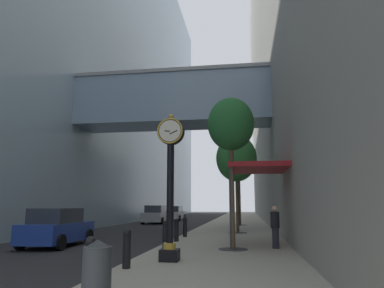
{
  "coord_description": "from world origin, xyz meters",
  "views": [
    {
      "loc": [
        3.56,
        -3.87,
        1.82
      ],
      "look_at": [
        0.79,
        14.45,
        4.97
      ],
      "focal_mm": 33.13,
      "sensor_mm": 36.0,
      "label": 1
    }
  ],
  "objects_px": {
    "bollard_second": "(127,247)",
    "street_tree_near": "(231,126)",
    "street_tree_mid_far": "(239,161)",
    "car_white_near": "(174,213)",
    "trash_bin": "(97,269)",
    "car_blue_far": "(57,228)",
    "bollard_sixth": "(185,226)",
    "bollard_fifth": "(176,229)",
    "bollard_fourth": "(165,233)",
    "bollard_nearest": "(90,261)",
    "street_tree_mid_near": "(236,159)",
    "street_clock": "(170,178)",
    "car_silver_mid": "(156,215)",
    "pedestrian_walking": "(275,226)"
  },
  "relations": [
    {
      "from": "car_silver_mid",
      "to": "car_blue_far",
      "type": "xyz_separation_m",
      "value": [
        0.27,
        -18.55,
        -0.03
      ]
    },
    {
      "from": "street_tree_mid_far",
      "to": "trash_bin",
      "type": "distance_m",
      "value": 23.82
    },
    {
      "from": "bollard_second",
      "to": "street_clock",
      "type": "bearing_deg",
      "value": 56.99
    },
    {
      "from": "bollard_second",
      "to": "bollard_sixth",
      "type": "xyz_separation_m",
      "value": [
        0.0,
        9.21,
        0.0
      ]
    },
    {
      "from": "street_tree_mid_far",
      "to": "car_white_near",
      "type": "distance_m",
      "value": 13.58
    },
    {
      "from": "car_silver_mid",
      "to": "bollard_fifth",
      "type": "bearing_deg",
      "value": -72.74
    },
    {
      "from": "bollard_sixth",
      "to": "street_tree_mid_far",
      "type": "distance_m",
      "value": 12.21
    },
    {
      "from": "street_tree_mid_near",
      "to": "pedestrian_walking",
      "type": "distance_m",
      "value": 8.31
    },
    {
      "from": "bollard_fourth",
      "to": "trash_bin",
      "type": "distance_m",
      "value": 7.72
    },
    {
      "from": "bollard_second",
      "to": "pedestrian_walking",
      "type": "xyz_separation_m",
      "value": [
        4.28,
        4.96,
        0.31
      ]
    },
    {
      "from": "street_tree_mid_near",
      "to": "street_tree_mid_far",
      "type": "height_order",
      "value": "street_tree_mid_far"
    },
    {
      "from": "street_tree_mid_near",
      "to": "trash_bin",
      "type": "distance_m",
      "value": 16.01
    },
    {
      "from": "street_tree_near",
      "to": "pedestrian_walking",
      "type": "xyz_separation_m",
      "value": [
        1.61,
        0.56,
        -3.91
      ]
    },
    {
      "from": "pedestrian_walking",
      "to": "car_blue_far",
      "type": "height_order",
      "value": "pedestrian_walking"
    },
    {
      "from": "bollard_second",
      "to": "bollard_fourth",
      "type": "height_order",
      "value": "same"
    },
    {
      "from": "street_tree_near",
      "to": "pedestrian_walking",
      "type": "distance_m",
      "value": 4.27
    },
    {
      "from": "bollard_sixth",
      "to": "street_tree_mid_far",
      "type": "xyz_separation_m",
      "value": [
        2.66,
        10.94,
        4.72
      ]
    },
    {
      "from": "car_blue_far",
      "to": "bollard_fifth",
      "type": "bearing_deg",
      "value": 16.07
    },
    {
      "from": "bollard_fourth",
      "to": "street_tree_mid_far",
      "type": "distance_m",
      "value": 16.46
    },
    {
      "from": "bollard_nearest",
      "to": "bollard_fourth",
      "type": "distance_m",
      "value": 6.91
    },
    {
      "from": "street_tree_near",
      "to": "car_blue_far",
      "type": "bearing_deg",
      "value": 172.22
    },
    {
      "from": "bollard_second",
      "to": "bollard_fifth",
      "type": "xyz_separation_m",
      "value": [
        0.0,
        6.91,
        0.0
      ]
    },
    {
      "from": "street_tree_near",
      "to": "street_tree_mid_far",
      "type": "distance_m",
      "value": 15.76
    },
    {
      "from": "bollard_nearest",
      "to": "trash_bin",
      "type": "relative_size",
      "value": 0.98
    },
    {
      "from": "street_tree_mid_near",
      "to": "street_tree_mid_far",
      "type": "relative_size",
      "value": 0.87
    },
    {
      "from": "bollard_second",
      "to": "street_tree_mid_far",
      "type": "bearing_deg",
      "value": 82.48
    },
    {
      "from": "car_white_near",
      "to": "bollard_nearest",
      "type": "bearing_deg",
      "value": -81.56
    },
    {
      "from": "bollard_second",
      "to": "pedestrian_walking",
      "type": "distance_m",
      "value": 6.55
    },
    {
      "from": "bollard_nearest",
      "to": "car_blue_far",
      "type": "xyz_separation_m",
      "value": [
        -5.05,
        7.76,
        0.12
      ]
    },
    {
      "from": "street_tree_mid_near",
      "to": "street_tree_near",
      "type": "bearing_deg",
      "value": -90.0
    },
    {
      "from": "bollard_fifth",
      "to": "pedestrian_walking",
      "type": "height_order",
      "value": "pedestrian_walking"
    },
    {
      "from": "street_clock",
      "to": "bollard_fourth",
      "type": "bearing_deg",
      "value": 105.11
    },
    {
      "from": "bollard_nearest",
      "to": "car_blue_far",
      "type": "height_order",
      "value": "car_blue_far"
    },
    {
      "from": "bollard_fifth",
      "to": "car_blue_far",
      "type": "bearing_deg",
      "value": -163.93
    },
    {
      "from": "street_tree_mid_far",
      "to": "car_blue_far",
      "type": "bearing_deg",
      "value": -117.67
    },
    {
      "from": "street_clock",
      "to": "bollard_sixth",
      "type": "distance_m",
      "value": 8.14
    },
    {
      "from": "bollard_second",
      "to": "street_tree_near",
      "type": "relative_size",
      "value": 0.17
    },
    {
      "from": "bollard_fifth",
      "to": "trash_bin",
      "type": "height_order",
      "value": "trash_bin"
    },
    {
      "from": "street_clock",
      "to": "car_silver_mid",
      "type": "height_order",
      "value": "street_clock"
    },
    {
      "from": "bollard_second",
      "to": "car_white_near",
      "type": "distance_m",
      "value": 30.86
    },
    {
      "from": "bollard_sixth",
      "to": "car_silver_mid",
      "type": "xyz_separation_m",
      "value": [
        -5.31,
        14.79,
        0.14
      ]
    },
    {
      "from": "street_tree_near",
      "to": "pedestrian_walking",
      "type": "height_order",
      "value": "street_tree_near"
    },
    {
      "from": "bollard_fourth",
      "to": "car_white_near",
      "type": "xyz_separation_m",
      "value": [
        -4.86,
        25.87,
        0.1
      ]
    },
    {
      "from": "street_clock",
      "to": "car_white_near",
      "type": "relative_size",
      "value": 1.01
    },
    {
      "from": "bollard_nearest",
      "to": "street_tree_mid_far",
      "type": "bearing_deg",
      "value": 83.24
    },
    {
      "from": "trash_bin",
      "to": "car_blue_far",
      "type": "relative_size",
      "value": 0.26
    },
    {
      "from": "trash_bin",
      "to": "car_white_near",
      "type": "bearing_deg",
      "value": 99.08
    },
    {
      "from": "bollard_fifth",
      "to": "street_tree_mid_far",
      "type": "height_order",
      "value": "street_tree_mid_far"
    },
    {
      "from": "trash_bin",
      "to": "car_blue_far",
      "type": "distance_m",
      "value": 10.2
    },
    {
      "from": "bollard_fourth",
      "to": "car_silver_mid",
      "type": "bearing_deg",
      "value": 105.31
    }
  ]
}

